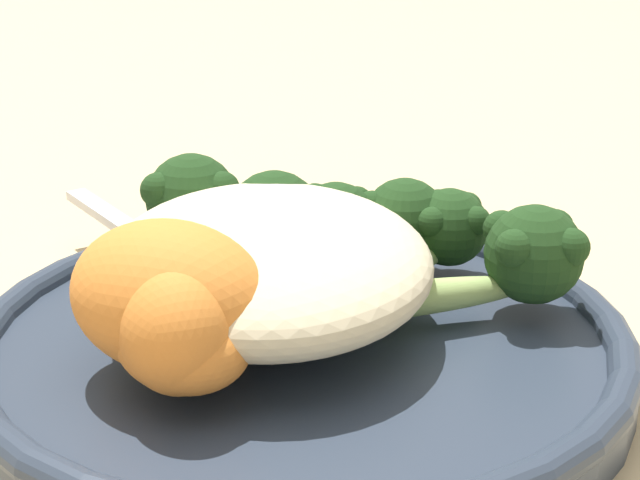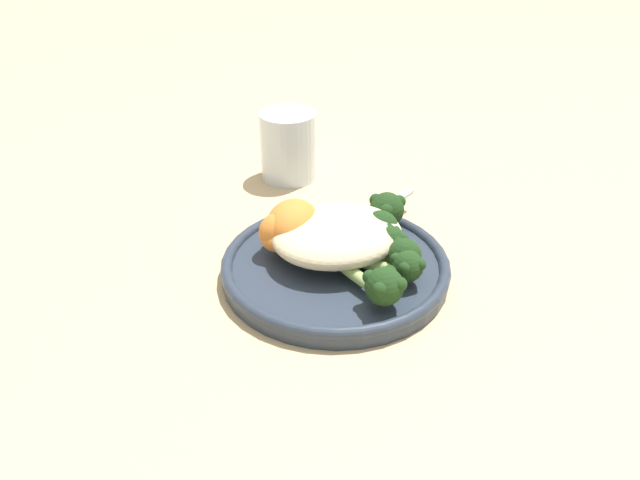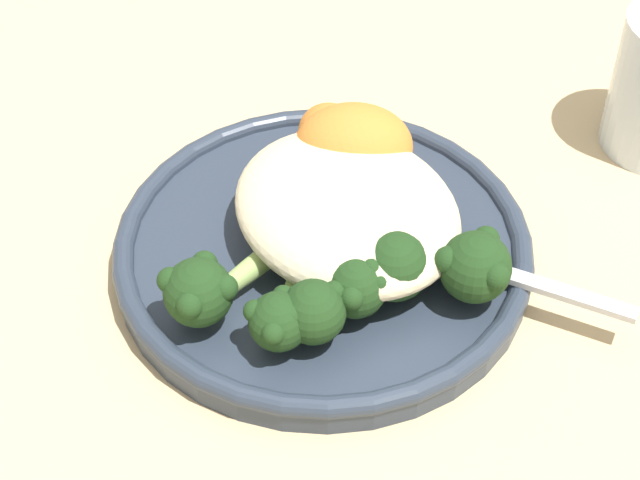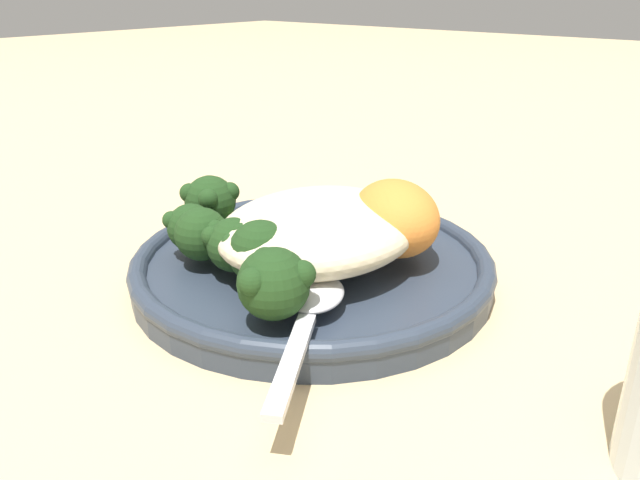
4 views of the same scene
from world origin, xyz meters
TOP-DOWN VIEW (x-y plane):
  - ground_plane at (0.00, 0.00)m, footprint 4.00×4.00m
  - plate at (-0.01, -0.01)m, footprint 0.23×0.23m
  - quinoa_mound at (-0.02, -0.02)m, footprint 0.13×0.11m
  - broccoli_stalk_0 at (-0.02, 0.06)m, footprint 0.05×0.12m
  - broccoli_stalk_1 at (-0.05, 0.04)m, footprint 0.09×0.10m
  - broccoli_stalk_2 at (-0.05, 0.02)m, footprint 0.10×0.08m
  - broccoli_stalk_3 at (-0.04, 0.00)m, footprint 0.11×0.06m
  - broccoli_stalk_4 at (-0.05, -0.02)m, footprint 0.10×0.04m
  - broccoli_stalk_5 at (-0.07, -0.04)m, footprint 0.13×0.07m
  - sweet_potato_chunk_0 at (0.02, -0.05)m, footprint 0.08×0.09m
  - sweet_potato_chunk_1 at (0.04, -0.05)m, footprint 0.05×0.05m
  - sweet_potato_chunk_2 at (0.03, -0.05)m, footprint 0.06×0.06m
  - sweet_potato_chunk_3 at (0.01, -0.03)m, footprint 0.06×0.06m
  - spoon at (-0.07, -0.06)m, footprint 0.12×0.08m

SIDE VIEW (x-z plane):
  - ground_plane at x=0.00m, z-range 0.00..0.00m
  - plate at x=-0.01m, z-range 0.00..0.02m
  - spoon at x=-0.07m, z-range 0.02..0.03m
  - broccoli_stalk_1 at x=-0.05m, z-range 0.02..0.05m
  - broccoli_stalk_2 at x=-0.05m, z-range 0.02..0.05m
  - broccoli_stalk_3 at x=-0.04m, z-range 0.02..0.05m
  - sweet_potato_chunk_2 at x=0.03m, z-range 0.02..0.05m
  - broccoli_stalk_5 at x=-0.07m, z-range 0.02..0.06m
  - broccoli_stalk_4 at x=-0.05m, z-range 0.02..0.06m
  - broccoli_stalk_0 at x=-0.02m, z-range 0.02..0.06m
  - sweet_potato_chunk_3 at x=0.01m, z-range 0.02..0.06m
  - quinoa_mound at x=-0.02m, z-range 0.02..0.06m
  - sweet_potato_chunk_1 at x=0.04m, z-range 0.02..0.06m
  - sweet_potato_chunk_0 at x=0.02m, z-range 0.02..0.07m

